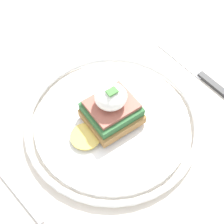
{
  "coord_description": "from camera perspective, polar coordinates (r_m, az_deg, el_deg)",
  "views": [
    {
      "loc": [
        -0.13,
        -0.24,
        1.18
      ],
      "look_at": [
        0.03,
        -0.02,
        0.78
      ],
      "focal_mm": 50.0,
      "sensor_mm": 36.0,
      "label": 1
    }
  ],
  "objects": [
    {
      "name": "fork",
      "position": [
        0.5,
        -18.63,
        -11.56
      ],
      "size": [
        0.04,
        0.16,
        0.0
      ],
      "color": "silver",
      "rests_on": "dining_table"
    },
    {
      "name": "knife",
      "position": [
        0.6,
        16.43,
        6.12
      ],
      "size": [
        0.02,
        0.2,
        0.01
      ],
      "color": "#2D2D2D",
      "rests_on": "dining_table"
    },
    {
      "name": "sandwich",
      "position": [
        0.49,
        -0.21,
        0.64
      ],
      "size": [
        0.12,
        0.08,
        0.07
      ],
      "color": "#9E703D",
      "rests_on": "plate"
    },
    {
      "name": "dining_table",
      "position": [
        0.63,
        -3.22,
        -8.77
      ],
      "size": [
        0.91,
        0.74,
        0.74
      ],
      "color": "beige",
      "rests_on": "ground_plane"
    },
    {
      "name": "plate",
      "position": [
        0.51,
        0.0,
        -1.72
      ],
      "size": [
        0.29,
        0.29,
        0.02
      ],
      "color": "white",
      "rests_on": "dining_table"
    }
  ]
}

